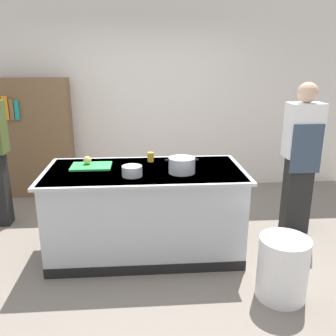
% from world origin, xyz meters
% --- Properties ---
extents(ground_plane, '(10.00, 10.00, 0.00)m').
position_xyz_m(ground_plane, '(0.00, 0.00, 0.00)').
color(ground_plane, slate).
extents(back_wall, '(6.40, 0.12, 3.00)m').
position_xyz_m(back_wall, '(0.00, 2.10, 1.50)').
color(back_wall, silver).
rests_on(back_wall, ground_plane).
extents(counter_island, '(1.98, 0.98, 0.90)m').
position_xyz_m(counter_island, '(0.00, -0.00, 0.47)').
color(counter_island, '#B7BABF').
rests_on(counter_island, ground_plane).
extents(cutting_board, '(0.40, 0.28, 0.02)m').
position_xyz_m(cutting_board, '(-0.54, 0.12, 0.91)').
color(cutting_board, green).
rests_on(cutting_board, counter_island).
extents(onion, '(0.08, 0.08, 0.08)m').
position_xyz_m(onion, '(-0.58, 0.17, 0.96)').
color(onion, tan).
rests_on(onion, cutting_board).
extents(stock_pot, '(0.32, 0.26, 0.15)m').
position_xyz_m(stock_pot, '(0.36, -0.13, 0.98)').
color(stock_pot, '#B7BABF').
rests_on(stock_pot, counter_island).
extents(mixing_bowl, '(0.19, 0.19, 0.10)m').
position_xyz_m(mixing_bowl, '(-0.12, -0.20, 0.95)').
color(mixing_bowl, '#B7BABF').
rests_on(mixing_bowl, counter_island).
extents(juice_cup, '(0.07, 0.07, 0.10)m').
position_xyz_m(juice_cup, '(0.07, 0.29, 0.95)').
color(juice_cup, yellow).
rests_on(juice_cup, counter_island).
extents(trash_bin, '(0.42, 0.42, 0.54)m').
position_xyz_m(trash_bin, '(1.14, -0.85, 0.27)').
color(trash_bin, white).
rests_on(trash_bin, ground_plane).
extents(person_chef, '(0.38, 0.25, 1.72)m').
position_xyz_m(person_chef, '(1.75, 0.35, 0.91)').
color(person_chef, black).
rests_on(person_chef, ground_plane).
extents(bookshelf, '(1.10, 0.31, 1.70)m').
position_xyz_m(bookshelf, '(-1.58, 1.80, 0.85)').
color(bookshelf, brown).
rests_on(bookshelf, ground_plane).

